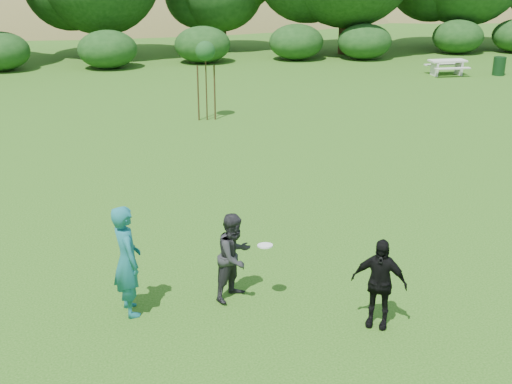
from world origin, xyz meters
TOP-DOWN VIEW (x-y plane):
  - ground at (0.00, 0.00)m, footprint 120.00×120.00m
  - player_teal at (-2.66, 0.51)m, footprint 0.65×0.82m
  - player_grey at (-0.81, 0.68)m, footprint 0.99×0.98m
  - player_black at (1.37, -0.64)m, footprint 0.98×0.79m
  - trash_can_near at (15.37, 19.83)m, footprint 0.60×0.60m
  - frisbee at (-0.32, 0.42)m, footprint 0.27×0.27m
  - sapling at (0.12, 13.55)m, footprint 0.70×0.70m
  - picnic_table at (12.82, 20.28)m, footprint 1.80×1.48m
  - hillside at (-0.56, 68.45)m, footprint 150.00×72.00m

SIDE VIEW (x-z plane):
  - hillside at x=-0.56m, z-range -37.97..14.03m
  - ground at x=0.00m, z-range 0.00..0.00m
  - trash_can_near at x=15.37m, z-range 0.00..0.90m
  - picnic_table at x=12.82m, z-range 0.14..0.90m
  - player_black at x=1.37m, z-range 0.00..1.56m
  - player_grey at x=-0.81m, z-range 0.00..1.61m
  - player_teal at x=-2.66m, z-range 0.00..1.96m
  - frisbee at x=-0.32m, z-range 1.07..1.12m
  - sapling at x=0.12m, z-range 0.99..3.84m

